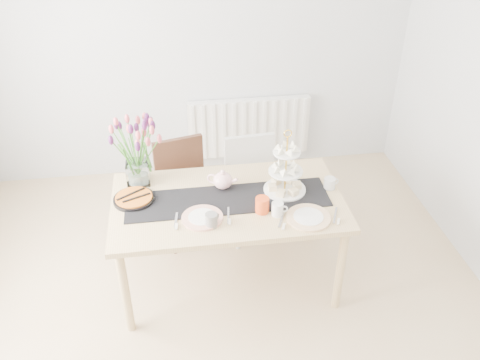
{
  "coord_description": "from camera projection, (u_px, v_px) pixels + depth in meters",
  "views": [
    {
      "loc": [
        -0.23,
        -2.23,
        2.81
      ],
      "look_at": [
        0.17,
        0.54,
        0.94
      ],
      "focal_mm": 38.0,
      "sensor_mm": 36.0,
      "label": 1
    }
  ],
  "objects": [
    {
      "name": "table_runner",
      "position": [
        228.0,
        199.0,
        3.5
      ],
      "size": [
        1.4,
        0.35,
        0.01
      ],
      "primitive_type": "cube",
      "color": "black",
      "rests_on": "dining_table"
    },
    {
      "name": "teapot",
      "position": [
        223.0,
        180.0,
        3.58
      ],
      "size": [
        0.27,
        0.25,
        0.14
      ],
      "primitive_type": null,
      "rotation": [
        0.0,
        0.0,
        -0.43
      ],
      "color": "silver",
      "rests_on": "dining_table"
    },
    {
      "name": "mug_grey",
      "position": [
        211.0,
        220.0,
        3.24
      ],
      "size": [
        0.11,
        0.11,
        0.09
      ],
      "primitive_type": "cylinder",
      "rotation": [
        0.0,
        0.0,
        0.74
      ],
      "color": "slate",
      "rests_on": "dining_table"
    },
    {
      "name": "plate_right",
      "position": [
        308.0,
        218.0,
        3.33
      ],
      "size": [
        0.38,
        0.38,
        0.02
      ],
      "primitive_type": "cylinder",
      "rotation": [
        0.0,
        0.0,
        -0.4
      ],
      "color": "white",
      "rests_on": "dining_table"
    },
    {
      "name": "radiator",
      "position": [
        249.0,
        127.0,
        5.04
      ],
      "size": [
        1.2,
        0.08,
        0.6
      ],
      "primitive_type": "cube",
      "color": "white",
      "rests_on": "room_shell"
    },
    {
      "name": "cream_jug",
      "position": [
        330.0,
        183.0,
        3.6
      ],
      "size": [
        0.09,
        0.09,
        0.08
      ],
      "primitive_type": "cylinder",
      "rotation": [
        0.0,
        0.0,
        0.18
      ],
      "color": "silver",
      "rests_on": "dining_table"
    },
    {
      "name": "tart_tin",
      "position": [
        134.0,
        199.0,
        3.49
      ],
      "size": [
        0.28,
        0.28,
        0.03
      ],
      "rotation": [
        0.0,
        0.0,
        0.14
      ],
      "color": "black",
      "rests_on": "dining_table"
    },
    {
      "name": "mug_white",
      "position": [
        277.0,
        209.0,
        3.34
      ],
      "size": [
        0.09,
        0.09,
        0.09
      ],
      "primitive_type": "cylinder",
      "rotation": [
        0.0,
        0.0,
        -0.16
      ],
      "color": "silver",
      "rests_on": "dining_table"
    },
    {
      "name": "dining_table",
      "position": [
        228.0,
        209.0,
        3.55
      ],
      "size": [
        1.6,
        0.9,
        0.75
      ],
      "color": "tan",
      "rests_on": "ground"
    },
    {
      "name": "mug_orange",
      "position": [
        262.0,
        205.0,
        3.36
      ],
      "size": [
        0.12,
        0.12,
        0.11
      ],
      "primitive_type": "cylinder",
      "rotation": [
        0.0,
        0.0,
        1.12
      ],
      "color": "#EA4B1A",
      "rests_on": "dining_table"
    },
    {
      "name": "chair_brown",
      "position": [
        184.0,
        183.0,
        4.16
      ],
      "size": [
        0.5,
        0.5,
        0.84
      ],
      "rotation": [
        0.0,
        0.0,
        0.25
      ],
      "color": "#361E13",
      "rests_on": "ground"
    },
    {
      "name": "cake_stand",
      "position": [
        285.0,
        176.0,
        3.53
      ],
      "size": [
        0.3,
        0.3,
        0.44
      ],
      "rotation": [
        0.0,
        0.0,
        -0.15
      ],
      "color": "gold",
      "rests_on": "dining_table"
    },
    {
      "name": "chair_white",
      "position": [
        252.0,
        180.0,
        4.19
      ],
      "size": [
        0.45,
        0.45,
        0.84
      ],
      "rotation": [
        0.0,
        0.0,
        0.08
      ],
      "color": "silver",
      "rests_on": "ground"
    },
    {
      "name": "tulip_vase",
      "position": [
        134.0,
        142.0,
        3.51
      ],
      "size": [
        0.6,
        0.6,
        0.51
      ],
      "rotation": [
        0.0,
        0.0,
        -0.23
      ],
      "color": "silver",
      "rests_on": "dining_table"
    },
    {
      "name": "room_shell",
      "position": [
        222.0,
        182.0,
        2.7
      ],
      "size": [
        4.5,
        4.5,
        4.5
      ],
      "color": "tan",
      "rests_on": "ground"
    },
    {
      "name": "plate_left",
      "position": [
        202.0,
        218.0,
        3.33
      ],
      "size": [
        0.31,
        0.31,
        0.01
      ],
      "primitive_type": "cylinder",
      "rotation": [
        0.0,
        0.0,
        -0.13
      ],
      "color": "white",
      "rests_on": "dining_table"
    }
  ]
}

